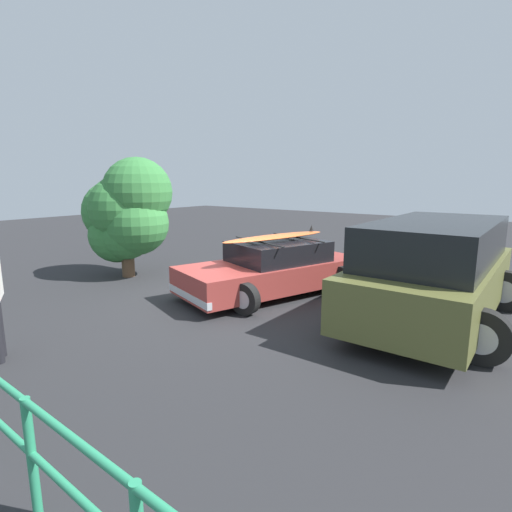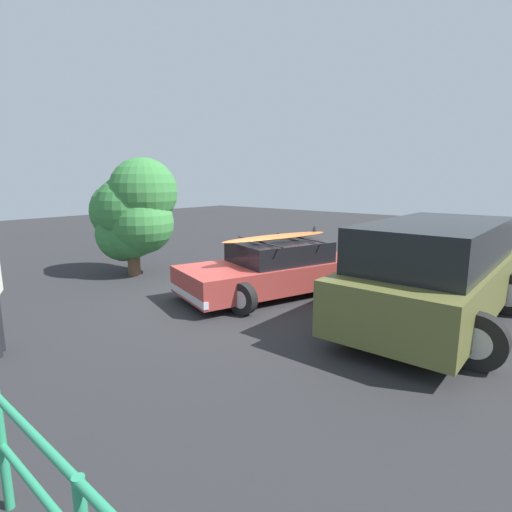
% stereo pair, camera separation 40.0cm
% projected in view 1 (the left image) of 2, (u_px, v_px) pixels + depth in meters
% --- Properties ---
extents(ground_plane, '(44.00, 44.00, 0.02)m').
position_uv_depth(ground_plane, '(230.00, 296.00, 8.86)').
color(ground_plane, '#28282B').
rests_on(ground_plane, ground).
extents(sedan_car, '(3.08, 4.52, 1.46)m').
position_uv_depth(sedan_car, '(274.00, 268.00, 8.92)').
color(sedan_car, '#9E3833').
rests_on(sedan_car, ground).
extents(suv_car, '(2.78, 5.01, 1.82)m').
position_uv_depth(suv_car, '(434.00, 270.00, 7.13)').
color(suv_car, brown).
rests_on(suv_car, ground).
extents(bush_near_left, '(2.50, 1.99, 3.09)m').
position_uv_depth(bush_near_left, '(126.00, 214.00, 10.36)').
color(bush_near_left, brown).
rests_on(bush_near_left, ground).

